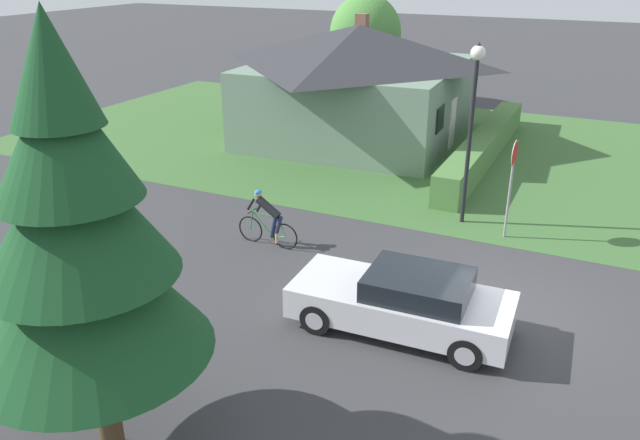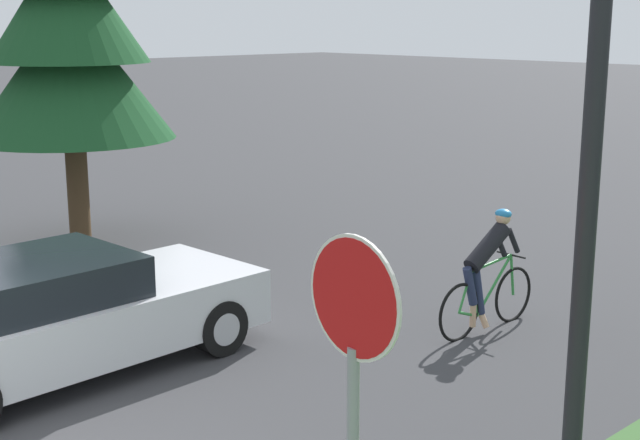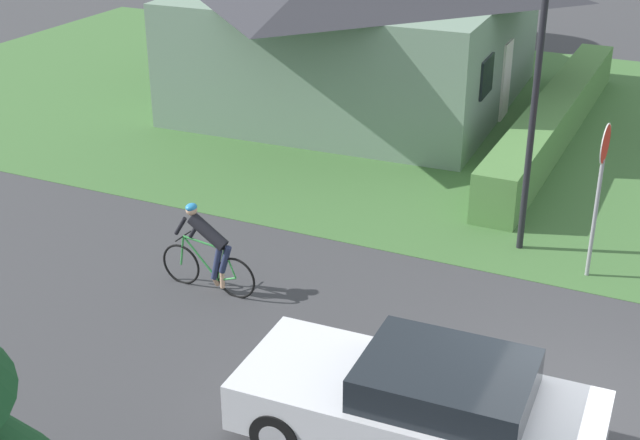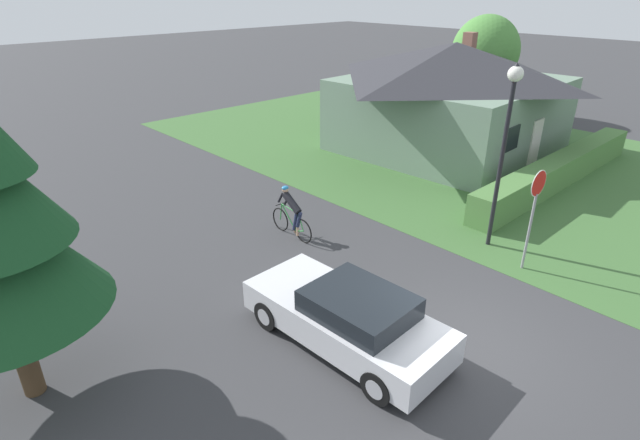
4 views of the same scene
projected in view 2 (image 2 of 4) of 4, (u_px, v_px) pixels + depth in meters
sedan_left_lane at (59, 316)px, 9.78m from camera, size 2.02×4.57×1.35m
cyclist at (487, 274)px, 11.12m from camera, size 0.44×1.83×1.55m
stop_sign at (353, 384)px, 4.77m from camera, size 0.69×0.07×2.77m
street_lamp at (598, 54)px, 4.88m from camera, size 0.40×0.40×5.12m
conifer_tall_near at (68, 26)px, 14.86m from camera, size 3.45×3.45×6.74m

